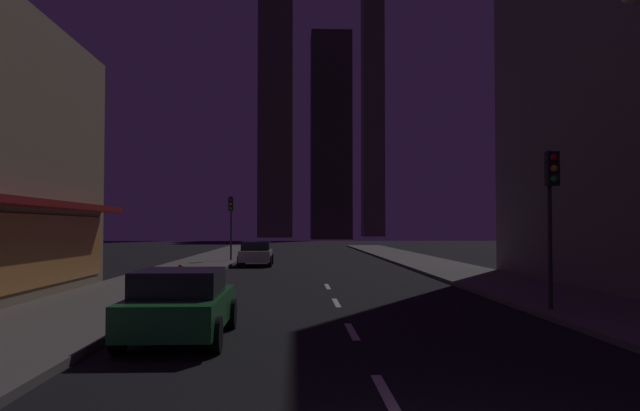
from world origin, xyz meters
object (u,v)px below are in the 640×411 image
object	(u,v)px
car_parked_near	(181,304)
car_parked_far	(256,253)
traffic_light_near_right	(551,194)
traffic_light_far_left	(231,214)
fire_hydrant_far_left	(180,273)

from	to	relation	value
car_parked_near	car_parked_far	distance (m)	24.66
car_parked_far	traffic_light_near_right	size ratio (longest dim) A/B	1.01
car_parked_far	traffic_light_near_right	xyz separation A→B (m)	(9.10, -21.41, 2.45)
car_parked_far	traffic_light_near_right	distance (m)	23.40
car_parked_far	traffic_light_far_left	bearing A→B (deg)	116.73
traffic_light_near_right	traffic_light_far_left	bearing A→B (deg)	113.59
car_parked_near	traffic_light_near_right	size ratio (longest dim) A/B	1.01
traffic_light_near_right	car_parked_far	bearing A→B (deg)	113.02
car_parked_near	traffic_light_far_left	world-z (taller)	traffic_light_far_left
car_parked_near	car_parked_far	xyz separation A→B (m)	(0.00, 24.66, 0.00)
fire_hydrant_far_left	traffic_light_near_right	size ratio (longest dim) A/B	0.16
traffic_light_near_right	car_parked_near	bearing A→B (deg)	-160.39
car_parked_near	car_parked_far	bearing A→B (deg)	90.00
car_parked_far	traffic_light_far_left	size ratio (longest dim) A/B	1.01
fire_hydrant_far_left	traffic_light_near_right	bearing A→B (deg)	-39.39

